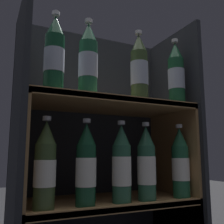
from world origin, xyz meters
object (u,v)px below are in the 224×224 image
Objects in this scene: bottle_upper_front_0 at (54,55)px; bottle_lower_front_4 at (180,164)px; bottle_lower_front_0 at (45,167)px; bottle_upper_front_3 at (176,75)px; bottle_lower_front_3 at (146,165)px; bottle_lower_front_1 at (86,166)px; bottle_lower_front_2 at (122,165)px; bottle_upper_front_1 at (88,61)px; bottle_upper_front_2 at (139,69)px.

bottle_lower_front_4 is (0.53, 0.00, -0.38)m from bottle_upper_front_0.
bottle_lower_front_0 is 0.54m from bottle_lower_front_4.
bottle_lower_front_3 is (-0.16, 0.00, -0.38)m from bottle_upper_front_3.
bottle_upper_front_3 is 1.00× the size of bottle_lower_front_3.
bottle_lower_front_2 is at bearing -0.00° from bottle_lower_front_1.
bottle_upper_front_1 is at bearing -0.00° from bottle_upper_front_0.
bottle_upper_front_1 is at bearing -180.00° from bottle_lower_front_3.
bottle_lower_front_1 is 1.00× the size of bottle_lower_front_3.
bottle_lower_front_1 is at bearing 180.00° from bottle_lower_front_2.
bottle_upper_front_2 is (0.22, 0.00, -0.00)m from bottle_upper_front_1.
bottle_lower_front_0 is (-0.36, 0.00, -0.37)m from bottle_upper_front_2.
bottle_upper_front_3 reaches higher than bottle_lower_front_1.
bottle_lower_front_0 is 0.27m from bottle_lower_front_2.
bottle_upper_front_3 is 1.00× the size of bottle_lower_front_0.
bottle_upper_front_1 is 1.00× the size of bottle_upper_front_2.
bottle_lower_front_0 is 1.00× the size of bottle_lower_front_1.
bottle_upper_front_0 and bottle_upper_front_3 have the same top height.
bottle_lower_front_0 and bottle_lower_front_3 have the same top height.
bottle_upper_front_1 is at bearing -180.00° from bottle_upper_front_3.
bottle_upper_front_2 is 1.00× the size of bottle_lower_front_0.
bottle_lower_front_1 is at bearing 180.00° from bottle_upper_front_3.
bottle_upper_front_0 is 1.00× the size of bottle_upper_front_2.
bottle_upper_front_0 reaches higher than bottle_lower_front_4.
bottle_upper_front_1 is at bearing 180.00° from bottle_lower_front_2.
bottle_upper_front_2 reaches higher than bottle_lower_front_2.
bottle_upper_front_1 is 1.00× the size of bottle_lower_front_2.
bottle_upper_front_0 is at bearing 180.00° from bottle_lower_front_4.
bottle_upper_front_0 is at bearing 0.00° from bottle_lower_front_0.
bottle_lower_front_2 is (-0.08, -0.00, -0.38)m from bottle_upper_front_2.
bottle_upper_front_2 is 1.00× the size of bottle_upper_front_3.
bottle_upper_front_2 reaches higher than bottle_lower_front_4.
bottle_upper_front_2 reaches higher than bottle_lower_front_0.
bottle_upper_front_2 is 0.43m from bottle_lower_front_1.
bottle_upper_front_3 is (0.18, 0.00, 0.00)m from bottle_upper_front_2.
bottle_upper_front_2 is at bearing 0.00° from bottle_upper_front_1.
bottle_lower_front_3 is (0.24, 0.00, -0.38)m from bottle_upper_front_1.
bottle_lower_front_3 is at bearing 180.00° from bottle_upper_front_3.
bottle_upper_front_2 is at bearing 0.00° from bottle_lower_front_2.
bottle_upper_front_3 is 1.00× the size of bottle_lower_front_2.
bottle_lower_front_4 is at bearing 0.00° from bottle_upper_front_3.
bottle_upper_front_0 is 1.00× the size of bottle_lower_front_3.
bottle_upper_front_0 is 1.00× the size of bottle_lower_front_4.
bottle_upper_front_1 reaches higher than bottle_lower_front_4.
bottle_lower_front_0 and bottle_lower_front_2 have the same top height.
bottle_lower_front_0 and bottle_lower_front_1 have the same top height.
bottle_upper_front_3 is at bearing -0.00° from bottle_upper_front_0.
bottle_upper_front_1 and bottle_upper_front_3 have the same top height.
bottle_lower_front_0 is at bearing 180.00° from bottle_lower_front_2.
bottle_upper_front_2 is at bearing 180.00° from bottle_upper_front_3.
bottle_upper_front_0 is 0.34m from bottle_upper_front_2.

